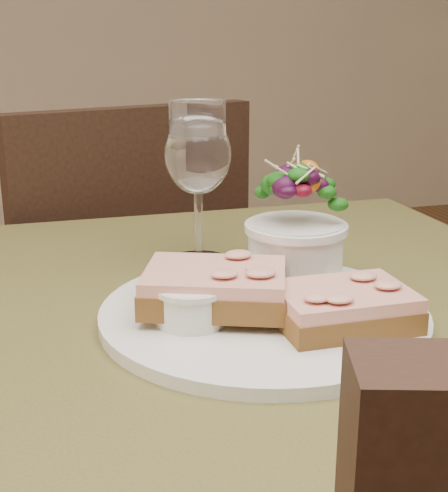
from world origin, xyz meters
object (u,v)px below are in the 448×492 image
object	(u,v)px
cafe_table	(220,409)
wine_glass	(198,160)
sandwich_back	(215,287)
dinner_plate	(263,314)
salad_bowl	(296,225)
ramekin	(191,302)
sandwich_front	(343,307)
chair_far	(109,401)

from	to	relation	value
cafe_table	wine_glass	bearing A→B (deg)	83.14
cafe_table	sandwich_back	world-z (taller)	sandwich_back
dinner_plate	salad_bowl	distance (m)	0.11
dinner_plate	ramekin	xyz separation A→B (m)	(-0.07, -0.01, 0.03)
sandwich_front	wine_glass	size ratio (longest dim) A/B	0.68
cafe_table	wine_glass	size ratio (longest dim) A/B	4.57
wine_glass	sandwich_back	bearing A→B (deg)	-99.14
cafe_table	ramekin	distance (m)	0.14
dinner_plate	sandwich_back	size ratio (longest dim) A/B	1.99
chair_far	salad_bowl	bearing A→B (deg)	86.84
chair_far	sandwich_front	size ratio (longest dim) A/B	7.58
dinner_plate	ramekin	world-z (taller)	ramekin
dinner_plate	salad_bowl	bearing A→B (deg)	49.48
chair_far	salad_bowl	xyz separation A→B (m)	(0.15, -0.62, 0.53)
cafe_table	salad_bowl	distance (m)	0.20
dinner_plate	sandwich_front	world-z (taller)	sandwich_front
cafe_table	dinner_plate	size ratio (longest dim) A/B	2.59
salad_bowl	sandwich_back	bearing A→B (deg)	-147.73
chair_far	wine_glass	xyz separation A→B (m)	(0.07, -0.51, 0.58)
chair_far	wine_glass	world-z (taller)	wine_glass
chair_far	dinner_plate	world-z (taller)	chair_far
ramekin	sandwich_front	bearing A→B (deg)	-17.30
sandwich_front	wine_glass	world-z (taller)	wine_glass
cafe_table	wine_glass	distance (m)	0.28
cafe_table	salad_bowl	xyz separation A→B (m)	(0.10, 0.05, 0.17)
wine_glass	ramekin	bearing A→B (deg)	-105.68
cafe_table	chair_far	bearing A→B (deg)	94.33
sandwich_back	ramekin	size ratio (longest dim) A/B	2.44
dinner_plate	sandwich_back	xyz separation A→B (m)	(-0.05, 0.00, 0.03)
sandwich_front	wine_glass	distance (m)	0.27
sandwich_front	sandwich_back	xyz separation A→B (m)	(-0.10, 0.06, 0.01)
ramekin	wine_glass	size ratio (longest dim) A/B	0.36
sandwich_front	salad_bowl	size ratio (longest dim) A/B	0.93
ramekin	wine_glass	world-z (taller)	wine_glass
chair_far	sandwich_front	world-z (taller)	chair_far
sandwich_front	salad_bowl	bearing A→B (deg)	89.03
wine_glass	chair_far	bearing A→B (deg)	97.90
cafe_table	sandwich_back	bearing A→B (deg)	-117.73
ramekin	salad_bowl	world-z (taller)	salad_bowl
dinner_plate	sandwich_front	distance (m)	0.08
chair_far	ramekin	xyz separation A→B (m)	(0.02, -0.70, 0.49)
cafe_table	dinner_plate	world-z (taller)	dinner_plate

